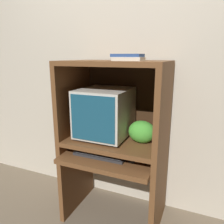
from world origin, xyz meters
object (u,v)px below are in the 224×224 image
snack_bag (142,132)px  book_stack (128,57)px  crt_monitor (105,112)px  mouse (131,161)px  keyboard (101,154)px

snack_bag → book_stack: (-0.11, -0.03, 0.57)m
crt_monitor → book_stack: (0.21, -0.04, 0.44)m
mouse → book_stack: bearing=122.4°
keyboard → snack_bag: snack_bag is taller
crt_monitor → snack_bag: size_ratio=2.10×
mouse → crt_monitor: bearing=149.5°
mouse → snack_bag: snack_bag is taller
book_stack → keyboard: bearing=-145.9°
crt_monitor → keyboard: size_ratio=1.06×
snack_bag → mouse: bearing=-99.7°
keyboard → book_stack: bearing=34.1°
keyboard → snack_bag: (0.29, 0.15, 0.18)m
keyboard → book_stack: book_stack is taller
crt_monitor → book_stack: bearing=-10.0°
mouse → book_stack: size_ratio=0.25×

